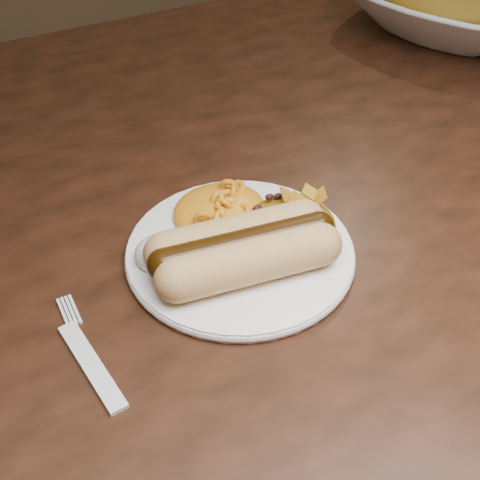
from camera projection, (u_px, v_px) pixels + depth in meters
name	position (u px, v px, depth m)	size (l,w,h in m)	color
table	(248.00, 242.00, 0.78)	(1.60, 0.90, 0.75)	#401E11
plate	(240.00, 252.00, 0.62)	(0.21, 0.21, 0.01)	white
hotdog	(243.00, 248.00, 0.58)	(0.15, 0.09, 0.04)	tan
mac_and_cheese	(220.00, 200.00, 0.64)	(0.09, 0.08, 0.04)	orange
sour_cream	(159.00, 249.00, 0.59)	(0.05, 0.05, 0.03)	white
taco_salad	(290.00, 219.00, 0.62)	(0.09, 0.08, 0.04)	#BE470B
fork	(92.00, 366.00, 0.52)	(0.02, 0.15, 0.00)	white
serving_bowl	(455.00, 3.00, 0.97)	(0.30, 0.30, 0.07)	silver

